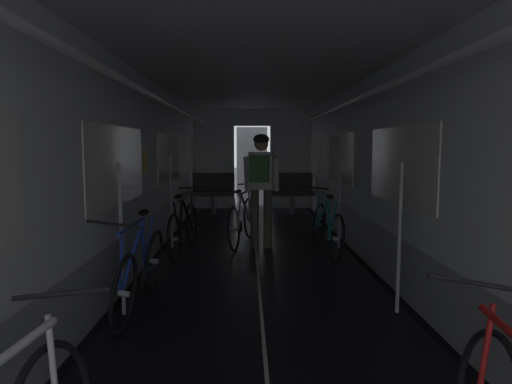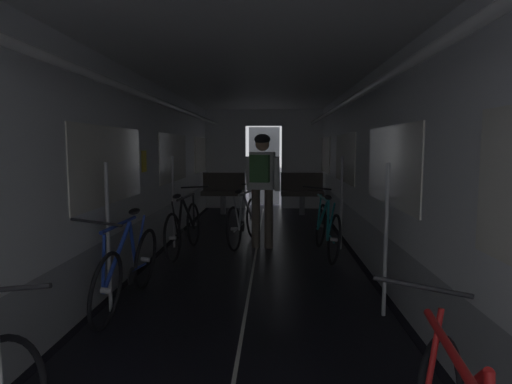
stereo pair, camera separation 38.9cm
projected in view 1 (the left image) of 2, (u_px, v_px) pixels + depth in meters
name	position (u px, v px, depth m)	size (l,w,h in m)	color
train_car_shell	(257.00, 134.00, 5.35)	(3.14, 12.34, 2.57)	black
bench_seat_far_left	(213.00, 189.00, 9.89)	(0.98, 0.51, 0.95)	gray
bench_seat_far_right	(292.00, 189.00, 9.93)	(0.98, 0.51, 0.95)	gray
bicycle_black	(184.00, 228.00, 6.19)	(0.44, 1.69, 0.94)	black
bicycle_blue	(140.00, 270.00, 4.09)	(0.44, 1.69, 0.95)	black
bicycle_teal	(327.00, 228.00, 6.22)	(0.44, 1.69, 0.95)	black
person_cyclist_aisle	(261.00, 178.00, 6.53)	(0.56, 0.44, 1.73)	brown
bicycle_silver_in_aisle	(242.00, 220.00, 6.86)	(0.59, 1.67, 0.95)	black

